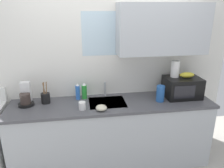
% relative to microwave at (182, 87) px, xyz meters
% --- Properties ---
extents(kitchen_wall_assembly, '(3.35, 0.42, 2.50)m').
position_rel_microwave_xyz_m(kitchen_wall_assembly, '(-0.82, 0.26, 0.33)').
color(kitchen_wall_assembly, white).
rests_on(kitchen_wall_assembly, ground).
extents(counter_unit, '(2.58, 0.63, 0.90)m').
position_rel_microwave_xyz_m(counter_unit, '(-0.96, -0.05, -0.58)').
color(counter_unit, '#B2B7BC').
rests_on(counter_unit, ground).
extents(sink_faucet, '(0.03, 0.03, 0.19)m').
position_rel_microwave_xyz_m(sink_faucet, '(-1.01, 0.19, -0.04)').
color(sink_faucet, '#B2B5BA').
rests_on(sink_faucet, counter_unit).
extents(microwave, '(0.46, 0.35, 0.27)m').
position_rel_microwave_xyz_m(microwave, '(0.00, 0.00, 0.00)').
color(microwave, black).
rests_on(microwave, counter_unit).
extents(banana_bunch, '(0.20, 0.11, 0.07)m').
position_rel_microwave_xyz_m(banana_bunch, '(0.05, 0.00, 0.17)').
color(banana_bunch, gold).
rests_on(banana_bunch, microwave).
extents(paper_towel_roll, '(0.11, 0.11, 0.22)m').
position_rel_microwave_xyz_m(paper_towel_roll, '(-0.10, 0.05, 0.24)').
color(paper_towel_roll, white).
rests_on(paper_towel_roll, microwave).
extents(coffee_maker, '(0.19, 0.21, 0.28)m').
position_rel_microwave_xyz_m(coffee_maker, '(-2.01, 0.06, -0.03)').
color(coffee_maker, black).
rests_on(coffee_maker, counter_unit).
extents(dish_soap_bottle_green, '(0.07, 0.07, 0.22)m').
position_rel_microwave_xyz_m(dish_soap_bottle_green, '(-1.29, 0.14, -0.03)').
color(dish_soap_bottle_green, green).
rests_on(dish_soap_bottle_green, counter_unit).
extents(dish_soap_bottle_blue, '(0.06, 0.06, 0.22)m').
position_rel_microwave_xyz_m(dish_soap_bottle_blue, '(-1.38, 0.13, -0.03)').
color(dish_soap_bottle_blue, blue).
rests_on(dish_soap_bottle_blue, counter_unit).
extents(cereal_canister, '(0.10, 0.10, 0.21)m').
position_rel_microwave_xyz_m(cereal_canister, '(-0.34, -0.10, -0.03)').
color(cereal_canister, '#2659A5').
rests_on(cereal_canister, counter_unit).
extents(mug_white, '(0.08, 0.08, 0.09)m').
position_rel_microwave_xyz_m(mug_white, '(-1.33, -0.19, -0.09)').
color(mug_white, white).
rests_on(mug_white, counter_unit).
extents(utensil_crock, '(0.11, 0.11, 0.28)m').
position_rel_microwave_xyz_m(utensil_crock, '(-1.78, 0.07, -0.06)').
color(utensil_crock, black).
rests_on(utensil_crock, counter_unit).
extents(small_bowl, '(0.13, 0.13, 0.06)m').
position_rel_microwave_xyz_m(small_bowl, '(-1.11, -0.25, -0.10)').
color(small_bowl, beige).
rests_on(small_bowl, counter_unit).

